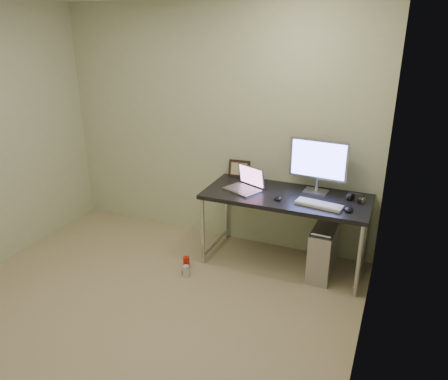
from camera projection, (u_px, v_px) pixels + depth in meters
floor at (129, 323)px, 3.56m from camera, size 3.50×3.50×0.00m
wall_back at (215, 128)px, 4.61m from camera, size 3.50×0.02×2.50m
wall_right at (371, 220)px, 2.47m from camera, size 0.02×3.50×2.50m
desk at (286, 203)px, 4.20m from camera, size 1.58×0.69×0.75m
tower_computer at (323, 252)px, 4.16m from camera, size 0.21×0.48×0.52m
cable_a at (326, 222)px, 4.42m from camera, size 0.01×0.16×0.69m
cable_b at (334, 226)px, 4.38m from camera, size 0.02×0.11×0.71m
can_red at (186, 262)px, 4.34m from camera, size 0.08×0.08×0.12m
can_white at (186, 271)px, 4.19m from camera, size 0.08×0.08×0.11m
can_blue at (185, 270)px, 4.26m from camera, size 0.10×0.13×0.06m
laptop at (246, 184)px, 4.29m from camera, size 0.41×0.38×0.23m
monitor at (318, 162)px, 4.13m from camera, size 0.56×0.18×0.53m
keyboard at (319, 205)px, 3.92m from camera, size 0.44×0.20×0.03m
mouse_right at (349, 208)px, 3.82m from camera, size 0.08×0.12×0.04m
mouse_left at (278, 197)px, 4.06m from camera, size 0.09×0.12×0.04m
headphones at (356, 199)px, 4.01m from camera, size 0.17×0.10×0.10m
picture_frame at (239, 169)px, 4.62m from camera, size 0.23×0.09×0.18m
webcam at (258, 173)px, 4.47m from camera, size 0.05×0.04×0.13m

